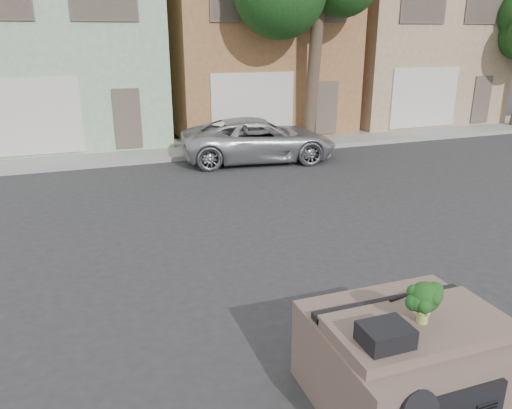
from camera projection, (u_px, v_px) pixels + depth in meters
ground_plane at (295, 283)px, 8.37m from camera, size 120.00×120.00×0.00m
sidewalk at (174, 149)px, 17.69m from camera, size 40.00×3.00×0.15m
townhouse_mint at (57, 39)px, 18.92m from camera, size 7.20×8.20×7.55m
townhouse_tan at (245, 38)px, 21.32m from camera, size 7.20×8.20×7.55m
townhouse_beige at (394, 38)px, 23.73m from camera, size 7.20×8.20×7.55m
silver_pickup at (259, 160)px, 16.44m from camera, size 5.26×2.95×1.39m
tree_near at (315, 25)px, 17.31m from camera, size 4.40×4.00×8.50m
car_dashboard at (407, 359)px, 5.52m from camera, size 2.00×1.80×1.12m
instrument_hump at (385, 335)px, 4.81m from camera, size 0.48×0.38×0.20m
wiper_arm at (412, 293)px, 5.76m from camera, size 0.69×0.15×0.02m
broccoli at (424, 302)px, 5.13m from camera, size 0.52×0.52×0.47m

